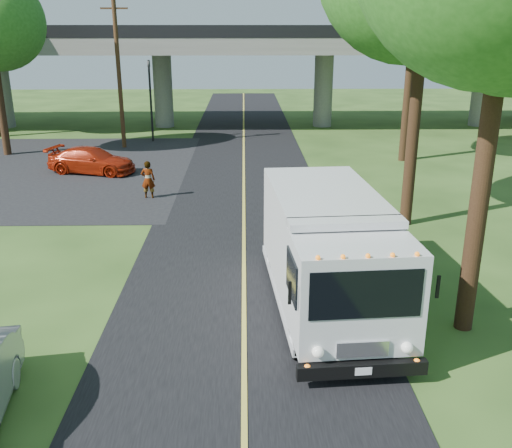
{
  "coord_description": "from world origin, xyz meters",
  "views": [
    {
      "loc": [
        0.03,
        -11.59,
        7.13
      ],
      "look_at": [
        0.37,
        4.43,
        1.6
      ],
      "focal_mm": 40.0,
      "sensor_mm": 36.0,
      "label": 1
    }
  ],
  "objects_px": {
    "tree_right_far": "(420,4)",
    "red_sedan": "(92,160)",
    "utility_pole": "(119,72)",
    "step_van": "(328,250)",
    "traffic_signal": "(150,92)",
    "pedestrian": "(148,180)"
  },
  "relations": [
    {
      "from": "utility_pole",
      "to": "red_sedan",
      "type": "relative_size",
      "value": 1.98
    },
    {
      "from": "traffic_signal",
      "to": "step_van",
      "type": "height_order",
      "value": "traffic_signal"
    },
    {
      "from": "utility_pole",
      "to": "tree_right_far",
      "type": "height_order",
      "value": "tree_right_far"
    },
    {
      "from": "step_van",
      "to": "red_sedan",
      "type": "xyz_separation_m",
      "value": [
        -10.03,
        15.29,
        -1.02
      ]
    },
    {
      "from": "tree_right_far",
      "to": "red_sedan",
      "type": "bearing_deg",
      "value": -171.85
    },
    {
      "from": "utility_pole",
      "to": "pedestrian",
      "type": "relative_size",
      "value": 5.38
    },
    {
      "from": "traffic_signal",
      "to": "red_sedan",
      "type": "xyz_separation_m",
      "value": [
        -1.83,
        -8.6,
        -2.54
      ]
    },
    {
      "from": "traffic_signal",
      "to": "tree_right_far",
      "type": "xyz_separation_m",
      "value": [
        15.21,
        -6.16,
        5.1
      ]
    },
    {
      "from": "traffic_signal",
      "to": "pedestrian",
      "type": "xyz_separation_m",
      "value": [
        1.81,
        -13.31,
        -2.36
      ]
    },
    {
      "from": "red_sedan",
      "to": "pedestrian",
      "type": "relative_size",
      "value": 2.71
    },
    {
      "from": "utility_pole",
      "to": "pedestrian",
      "type": "xyz_separation_m",
      "value": [
        3.31,
        -11.31,
        -3.76
      ]
    },
    {
      "from": "red_sedan",
      "to": "pedestrian",
      "type": "distance_m",
      "value": 5.95
    },
    {
      "from": "step_van",
      "to": "tree_right_far",
      "type": "bearing_deg",
      "value": 64.32
    },
    {
      "from": "tree_right_far",
      "to": "red_sedan",
      "type": "height_order",
      "value": "tree_right_far"
    },
    {
      "from": "step_van",
      "to": "pedestrian",
      "type": "height_order",
      "value": "step_van"
    },
    {
      "from": "utility_pole",
      "to": "step_van",
      "type": "distance_m",
      "value": 24.12
    },
    {
      "from": "traffic_signal",
      "to": "tree_right_far",
      "type": "distance_m",
      "value": 17.18
    },
    {
      "from": "red_sedan",
      "to": "traffic_signal",
      "type": "bearing_deg",
      "value": 2.46
    },
    {
      "from": "step_van",
      "to": "red_sedan",
      "type": "relative_size",
      "value": 1.66
    },
    {
      "from": "tree_right_far",
      "to": "traffic_signal",
      "type": "bearing_deg",
      "value": 157.93
    },
    {
      "from": "utility_pole",
      "to": "step_van",
      "type": "height_order",
      "value": "utility_pole"
    },
    {
      "from": "utility_pole",
      "to": "step_van",
      "type": "bearing_deg",
      "value": -66.11
    }
  ]
}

